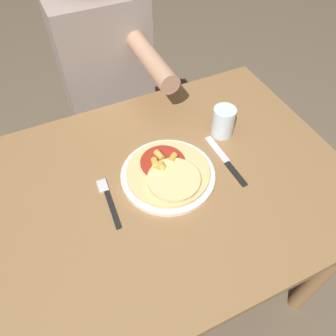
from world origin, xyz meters
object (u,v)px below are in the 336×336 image
Objects in this scene: pizza at (168,173)px; drinking_glass at (223,122)px; fork at (108,199)px; knife at (226,161)px; person_diner at (107,77)px; plate at (168,175)px; dining_table at (157,208)px.

drinking_glass is at bearing 22.07° from pizza.
pizza is at bearing -0.03° from fork.
person_diner reaches higher than knife.
fork is 0.14× the size of person_diner.
fork is 0.80× the size of knife.
person_diner reaches higher than plate.
fork is 0.44m from drinking_glass.
pizza is 0.63m from person_diner.
drinking_glass reaches higher than plate.
dining_table is 4.09× the size of plate.
fork is (-0.19, -0.00, -0.00)m from plate.
person_diner reaches higher than fork.
person_diner is at bearing 72.61° from fork.
plate is 0.19m from fork.
drinking_glass is at bearing 12.83° from fork.
person_diner reaches higher than pizza.
drinking_glass is at bearing -66.73° from person_diner.
drinking_glass is (0.05, 0.11, 0.05)m from knife.
knife reaches higher than dining_table.
drinking_glass is at bearing 65.69° from knife.
dining_table is at bearing -4.29° from fork.
pizza is 0.19m from knife.
plate is 0.02m from pizza.
plate reaches higher than fork.
pizza is 0.19m from fork.
knife is (0.37, -0.02, 0.00)m from fork.
fork is at bearing -107.39° from person_diner.
drinking_glass is at bearing 21.16° from plate.
pizza is 1.12× the size of knife.
plate is at bearing 82.59° from pizza.
pizza is 0.20× the size of person_diner.
dining_table is 4.65× the size of pizza.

